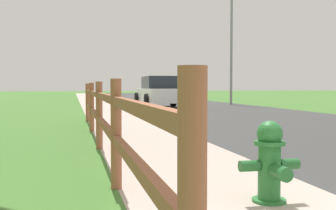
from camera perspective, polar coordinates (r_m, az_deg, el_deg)
ground_plane at (r=26.67m, az=-7.57°, el=0.33°), size 120.00×120.00×0.00m
road_asphalt at (r=29.17m, az=-1.07°, el=0.55°), size 7.00×66.00×0.01m
curb_concrete at (r=28.56m, az=-13.94°, el=0.43°), size 6.00×66.00×0.01m
grass_verge at (r=28.63m, az=-16.95°, el=0.40°), size 5.00×66.00×0.00m
fire_hydrant at (r=3.87m, az=13.67°, el=-7.40°), size 0.56×0.47×0.73m
rail_fence at (r=6.99m, az=-9.31°, el=-0.64°), size 0.11×11.11×1.11m
parked_suv_white at (r=19.79m, az=-0.89°, el=1.75°), size 2.06×4.56×1.49m
street_lamp at (r=24.04m, az=8.84°, el=8.90°), size 1.17×0.20×6.20m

